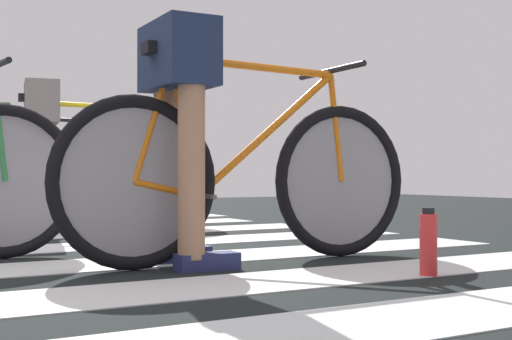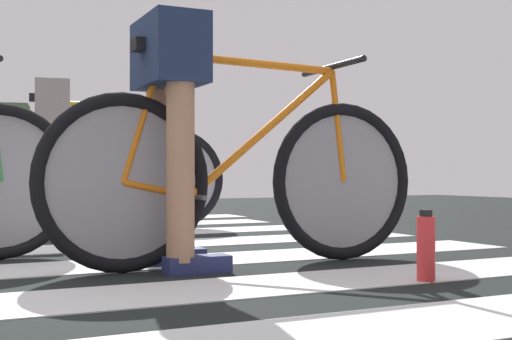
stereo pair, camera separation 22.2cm
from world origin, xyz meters
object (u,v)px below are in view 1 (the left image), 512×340
at_px(bicycle_3_of_4, 89,175).
at_px(water_bottle, 428,244).
at_px(cyclist_3_of_4, 42,135).
at_px(bicycle_4_of_4, 36,175).
at_px(cyclist_1_of_4, 179,109).
at_px(bicycle_1_of_4, 245,175).

height_order(bicycle_3_of_4, water_bottle, bicycle_3_of_4).
bearing_deg(bicycle_3_of_4, cyclist_3_of_4, -180.00).
height_order(bicycle_3_of_4, cyclist_3_of_4, cyclist_3_of_4).
height_order(bicycle_4_of_4, water_bottle, bicycle_4_of_4).
distance_m(cyclist_1_of_4, bicycle_3_of_4, 2.13).
bearing_deg(water_bottle, cyclist_1_of_4, 135.62).
height_order(bicycle_3_of_4, bicycle_4_of_4, same).
relative_size(cyclist_1_of_4, water_bottle, 3.92).
relative_size(bicycle_1_of_4, bicycle_3_of_4, 1.01).
relative_size(cyclist_3_of_4, bicycle_4_of_4, 0.59).
height_order(bicycle_1_of_4, cyclist_3_of_4, cyclist_3_of_4).
relative_size(cyclist_3_of_4, water_bottle, 3.89).
distance_m(bicycle_3_of_4, water_bottle, 2.86).
xyz_separation_m(bicycle_1_of_4, cyclist_1_of_4, (-0.31, 0.01, 0.28)).
distance_m(cyclist_3_of_4, bicycle_4_of_4, 1.35).
bearing_deg(bicycle_3_of_4, bicycle_1_of_4, -77.55).
distance_m(bicycle_4_of_4, water_bottle, 4.21).
bearing_deg(cyclist_1_of_4, cyclist_3_of_4, 93.43).
bearing_deg(water_bottle, cyclist_3_of_4, 105.67).
height_order(cyclist_1_of_4, bicycle_3_of_4, cyclist_1_of_4).
distance_m(cyclist_1_of_4, cyclist_3_of_4, 2.16).
distance_m(bicycle_1_of_4, water_bottle, 0.86).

